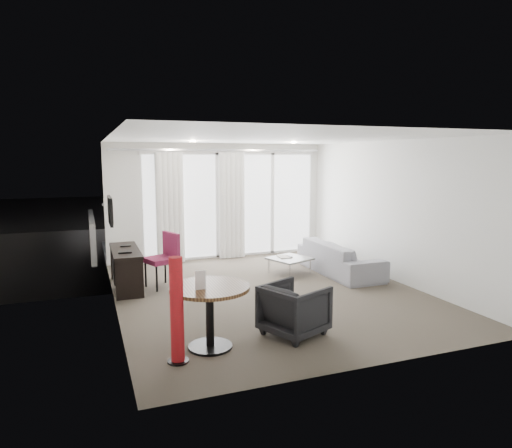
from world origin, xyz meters
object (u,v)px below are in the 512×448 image
object	(u,v)px
rattan_chair_b	(285,225)
desk	(126,269)
round_table	(210,317)
sofa	(340,258)
rattan_chair_a	(246,229)
tub_armchair	(294,309)
desk_chair	(161,260)
coffee_table	(289,266)
red_lamp	(177,310)

from	to	relation	value
rattan_chair_b	desk	bearing A→B (deg)	-152.78
round_table	sofa	distance (m)	4.25
rattan_chair_a	rattan_chair_b	xyz separation A→B (m)	(1.23, 0.20, 0.04)
tub_armchair	desk_chair	bearing A→B (deg)	0.65
coffee_table	rattan_chair_a	size ratio (longest dim) A/B	0.91
coffee_table	desk_chair	bearing A→B (deg)	-178.29
desk	coffee_table	size ratio (longest dim) A/B	2.09
sofa	rattan_chair_a	bearing A→B (deg)	11.37
rattan_chair_b	round_table	bearing A→B (deg)	-130.32
sofa	tub_armchair	bearing A→B (deg)	139.36
round_table	tub_armchair	bearing A→B (deg)	1.69
desk_chair	tub_armchair	size ratio (longest dim) A/B	1.32
sofa	desk_chair	bearing A→B (deg)	86.25
coffee_table	rattan_chair_b	bearing A→B (deg)	67.11
round_table	desk	bearing A→B (deg)	103.55
tub_armchair	sofa	bearing A→B (deg)	-64.39
sofa	rattan_chair_b	xyz separation A→B (m)	(0.51, 3.77, 0.11)
desk	rattan_chair_a	xyz separation A→B (m)	(3.36, 3.17, 0.04)
sofa	red_lamp	bearing A→B (deg)	127.08
desk_chair	rattan_chair_b	size ratio (longest dim) A/B	1.14
tub_armchair	sofa	size ratio (longest dim) A/B	0.35
round_table	sofa	xyz separation A→B (m)	(3.35, 2.62, -0.07)
round_table	tub_armchair	world-z (taller)	round_table
desk_chair	red_lamp	xyz separation A→B (m)	(-0.30, -3.10, 0.12)
desk_chair	round_table	xyz separation A→B (m)	(0.14, -2.84, -0.10)
desk	coffee_table	distance (m)	3.13
round_table	coffee_table	bearing A→B (deg)	50.61
sofa	rattan_chair_a	distance (m)	3.64
desk	coffee_table	world-z (taller)	desk
desk	rattan_chair_b	world-z (taller)	rattan_chair_b
tub_armchair	rattan_chair_a	bearing A→B (deg)	-37.45
desk_chair	tub_armchair	world-z (taller)	desk_chair
desk	round_table	xyz separation A→B (m)	(0.73, -3.01, 0.04)
desk_chair	coffee_table	size ratio (longest dim) A/B	1.37
desk_chair	red_lamp	distance (m)	3.11
coffee_table	rattan_chair_a	xyz separation A→B (m)	(0.24, 3.26, 0.23)
round_table	coffee_table	distance (m)	3.79
desk_chair	red_lamp	size ratio (longest dim) A/B	0.80
rattan_chair_a	rattan_chair_b	bearing A→B (deg)	14.84
red_lamp	sofa	size ratio (longest dim) A/B	0.57
round_table	rattan_chair_b	distance (m)	7.46
desk	coffee_table	xyz separation A→B (m)	(3.12, -0.09, -0.19)
desk	red_lamp	size ratio (longest dim) A/B	1.22
desk	rattan_chair_a	world-z (taller)	rattan_chair_a
red_lamp	rattan_chair_b	distance (m)	7.91
coffee_table	rattan_chair_a	bearing A→B (deg)	85.85
sofa	desk	bearing A→B (deg)	84.51
rattan_chair_a	desk	bearing A→B (deg)	-131.26
tub_armchair	coffee_table	bearing A→B (deg)	-47.37
round_table	sofa	size ratio (longest dim) A/B	0.45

